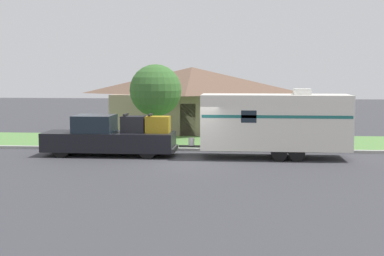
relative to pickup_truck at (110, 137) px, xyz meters
The scene contains 8 objects.
ground_plane 4.58m from the pickup_truck, 23.42° to the right, with size 120.00×120.00×0.00m, color #38383D.
curb_strip 4.64m from the pickup_truck, 25.50° to the left, with size 80.00×0.30×0.14m.
lawn_strip 7.02m from the pickup_truck, 53.73° to the left, with size 80.00×7.00×0.03m.
house_across_street 11.72m from the pickup_truck, 74.98° to the left, with size 11.05×6.65×4.44m.
pickup_truck is the anchor object (origin of this frame).
travel_trailer 8.05m from the pickup_truck, ahead, with size 8.09×2.32×3.32m.
mailbox 11.75m from the pickup_truck, 14.92° to the left, with size 0.48×0.20×1.33m.
tree_in_yard 5.13m from the pickup_truck, 70.34° to the left, with size 2.94×2.94×4.54m.
Camera 1 is at (2.25, -23.78, 4.06)m, focal length 50.00 mm.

